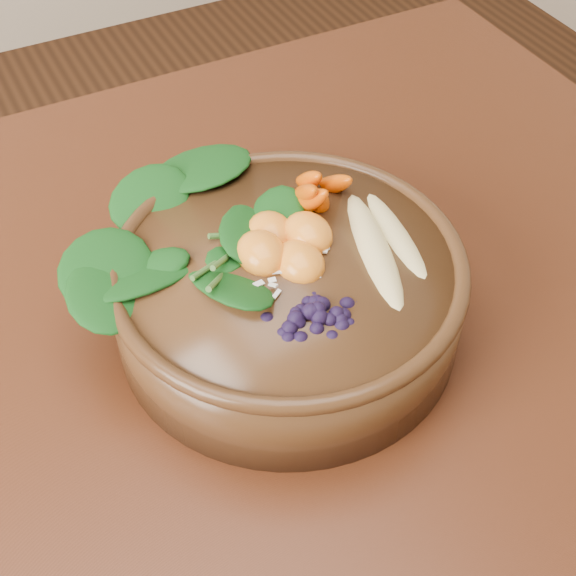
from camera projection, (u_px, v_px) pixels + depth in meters
name	position (u px, v px, depth m)	size (l,w,h in m)	color
dining_table	(10.00, 489.00, 0.73)	(1.60, 0.90, 0.75)	#331C0C
stoneware_bowl	(288.00, 296.00, 0.72)	(0.31, 0.31, 0.08)	#4C2F18
kale_heap	(217.00, 203.00, 0.71)	(0.20, 0.18, 0.05)	#134D14
carrot_cluster	(325.00, 155.00, 0.72)	(0.06, 0.06, 0.09)	#E05300
banana_halves	(386.00, 229.00, 0.70)	(0.09, 0.17, 0.03)	#E0CC84
mandarin_cluster	(285.00, 233.00, 0.69)	(0.09, 0.10, 0.03)	orange
blueberry_pile	(312.00, 298.00, 0.63)	(0.14, 0.11, 0.04)	black
coconut_flakes	(297.00, 276.00, 0.67)	(0.10, 0.07, 0.01)	white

